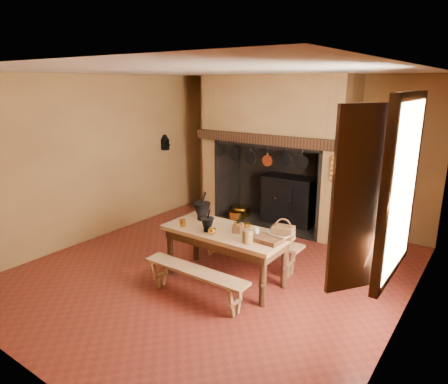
% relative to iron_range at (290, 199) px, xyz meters
% --- Properties ---
extents(floor, '(5.50, 5.50, 0.00)m').
position_rel_iron_range_xyz_m(floor, '(0.04, -2.45, -0.48)').
color(floor, '#5F2116').
rests_on(floor, ground).
extents(ceiling, '(5.50, 5.50, 0.00)m').
position_rel_iron_range_xyz_m(ceiling, '(0.04, -2.45, 2.32)').
color(ceiling, silver).
rests_on(ceiling, back_wall).
extents(back_wall, '(5.00, 0.02, 2.80)m').
position_rel_iron_range_xyz_m(back_wall, '(0.04, 0.30, 0.92)').
color(back_wall, olive).
rests_on(back_wall, floor).
extents(wall_left, '(0.02, 5.50, 2.80)m').
position_rel_iron_range_xyz_m(wall_left, '(-2.46, -2.45, 0.92)').
color(wall_left, olive).
rests_on(wall_left, floor).
extents(wall_right, '(0.02, 5.50, 2.80)m').
position_rel_iron_range_xyz_m(wall_right, '(2.54, -2.45, 0.92)').
color(wall_right, olive).
rests_on(wall_right, floor).
extents(wall_front, '(5.00, 0.02, 2.80)m').
position_rel_iron_range_xyz_m(wall_front, '(0.04, -5.20, 0.92)').
color(wall_front, olive).
rests_on(wall_front, floor).
extents(chimney_breast, '(2.95, 0.96, 2.80)m').
position_rel_iron_range_xyz_m(chimney_breast, '(-0.26, -0.14, 1.33)').
color(chimney_breast, olive).
rests_on(chimney_breast, floor).
extents(iron_range, '(1.12, 0.55, 1.60)m').
position_rel_iron_range_xyz_m(iron_range, '(0.00, 0.00, 0.00)').
color(iron_range, black).
rests_on(iron_range, floor).
extents(hearth_pans, '(0.51, 0.62, 0.20)m').
position_rel_iron_range_xyz_m(hearth_pans, '(-1.01, -0.23, -0.39)').
color(hearth_pans, gold).
rests_on(hearth_pans, floor).
extents(hanging_pans, '(1.92, 0.29, 0.27)m').
position_rel_iron_range_xyz_m(hanging_pans, '(-0.30, -0.64, 0.88)').
color(hanging_pans, black).
rests_on(hanging_pans, chimney_breast).
extents(onion_string, '(0.12, 0.10, 0.46)m').
position_rel_iron_range_xyz_m(onion_string, '(1.04, -0.66, 0.85)').
color(onion_string, '#93611B').
rests_on(onion_string, chimney_breast).
extents(herb_bunch, '(0.20, 0.20, 0.35)m').
position_rel_iron_range_xyz_m(herb_bunch, '(1.22, -0.66, 0.90)').
color(herb_bunch, brown).
rests_on(herb_bunch, chimney_breast).
extents(window, '(0.39, 1.75, 1.76)m').
position_rel_iron_range_xyz_m(window, '(2.39, -2.85, 1.22)').
color(window, white).
rests_on(window, wall_right).
extents(wall_coffee_mill, '(0.23, 0.16, 0.31)m').
position_rel_iron_range_xyz_m(wall_coffee_mill, '(-2.38, -0.90, 1.03)').
color(wall_coffee_mill, black).
rests_on(wall_coffee_mill, wall_left).
extents(work_table, '(1.71, 0.76, 0.74)m').
position_rel_iron_range_xyz_m(work_table, '(0.34, -2.63, 0.14)').
color(work_table, '#A3724B').
rests_on(work_table, floor).
extents(bench_front, '(1.49, 0.26, 0.42)m').
position_rel_iron_range_xyz_m(bench_front, '(0.34, -3.28, -0.17)').
color(bench_front, '#A3724B').
rests_on(bench_front, floor).
extents(bench_back, '(1.68, 0.29, 0.47)m').
position_rel_iron_range_xyz_m(bench_back, '(0.34, -2.02, -0.13)').
color(bench_back, '#A3724B').
rests_on(bench_back, floor).
extents(mortar_large, '(0.25, 0.25, 0.42)m').
position_rel_iron_range_xyz_m(mortar_large, '(-0.18, -2.47, 0.40)').
color(mortar_large, black).
rests_on(mortar_large, work_table).
extents(mortar_small, '(0.18, 0.18, 0.31)m').
position_rel_iron_range_xyz_m(mortar_small, '(0.17, -2.80, 0.36)').
color(mortar_small, black).
rests_on(mortar_small, work_table).
extents(coffee_grinder, '(0.16, 0.14, 0.17)m').
position_rel_iron_range_xyz_m(coffee_grinder, '(0.52, -2.61, 0.32)').
color(coffee_grinder, '#3E2113').
rests_on(coffee_grinder, work_table).
extents(brass_mug_a, '(0.11, 0.11, 0.10)m').
position_rel_iron_range_xyz_m(brass_mug_a, '(-0.23, -2.85, 0.30)').
color(brass_mug_a, gold).
rests_on(brass_mug_a, work_table).
extents(brass_mug_b, '(0.10, 0.10, 0.10)m').
position_rel_iron_range_xyz_m(brass_mug_b, '(0.58, -2.47, 0.31)').
color(brass_mug_b, gold).
rests_on(brass_mug_b, work_table).
extents(mixing_bowl, '(0.35, 0.35, 0.08)m').
position_rel_iron_range_xyz_m(mixing_bowl, '(1.08, -2.43, 0.29)').
color(mixing_bowl, '#BAB88F').
rests_on(mixing_bowl, work_table).
extents(stoneware_crock, '(0.14, 0.14, 0.17)m').
position_rel_iron_range_xyz_m(stoneware_crock, '(0.81, -2.82, 0.34)').
color(stoneware_crock, brown).
rests_on(stoneware_crock, work_table).
extents(glass_jar, '(0.08, 0.08, 0.12)m').
position_rel_iron_range_xyz_m(glass_jar, '(0.79, -2.58, 0.32)').
color(glass_jar, beige).
rests_on(glass_jar, work_table).
extents(wicker_basket, '(0.30, 0.24, 0.26)m').
position_rel_iron_range_xyz_m(wicker_basket, '(1.09, -2.41, 0.34)').
color(wicker_basket, '#4C2C16').
rests_on(wicker_basket, work_table).
extents(wooden_tray, '(0.36, 0.27, 0.06)m').
position_rel_iron_range_xyz_m(wooden_tray, '(1.01, -2.66, 0.28)').
color(wooden_tray, '#3E2113').
rests_on(wooden_tray, work_table).
extents(brass_cup, '(0.14, 0.14, 0.09)m').
position_rel_iron_range_xyz_m(brass_cup, '(0.29, -2.86, 0.30)').
color(brass_cup, gold).
rests_on(brass_cup, work_table).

